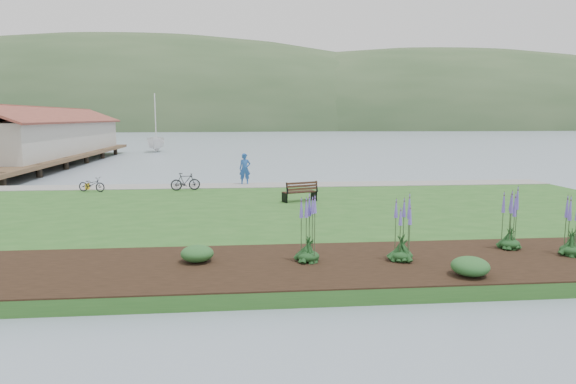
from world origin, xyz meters
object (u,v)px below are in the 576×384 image
(person, at_px, (245,166))
(sailboat, at_px, (157,152))
(bicycle_a, at_px, (92,184))
(park_bench, at_px, (300,191))

(person, bearing_deg, sailboat, 101.67)
(sailboat, bearing_deg, bicycle_a, -87.24)
(person, distance_m, bicycle_a, 8.68)
(park_bench, bearing_deg, person, 91.25)
(person, distance_m, sailboat, 38.50)
(person, height_order, bicycle_a, person)
(bicycle_a, bearing_deg, sailboat, 20.78)
(sailboat, bearing_deg, park_bench, -73.82)
(bicycle_a, xyz_separation_m, sailboat, (-2.56, 39.20, -0.80))
(bicycle_a, bearing_deg, park_bench, -94.86)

